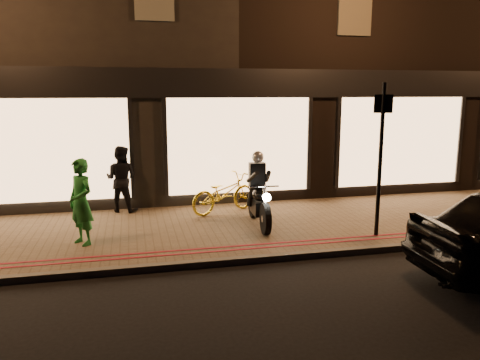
% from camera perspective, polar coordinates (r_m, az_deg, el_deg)
% --- Properties ---
extents(ground, '(90.00, 90.00, 0.00)m').
position_cam_1_polar(ground, '(8.44, 6.10, -9.77)').
color(ground, black).
rests_on(ground, ground).
extents(sidewalk, '(50.00, 4.00, 0.12)m').
position_cam_1_polar(sidewalk, '(10.23, 2.41, -5.67)').
color(sidewalk, brown).
rests_on(sidewalk, ground).
extents(kerb_stone, '(50.00, 0.14, 0.12)m').
position_cam_1_polar(kerb_stone, '(8.46, 5.99, -9.28)').
color(kerb_stone, '#59544C').
rests_on(kerb_stone, ground).
extents(red_kerb_lines, '(50.00, 0.26, 0.01)m').
position_cam_1_polar(red_kerb_lines, '(8.89, 4.94, -7.84)').
color(red_kerb_lines, maroon).
rests_on(red_kerb_lines, sidewalk).
extents(building_row, '(48.00, 10.11, 8.50)m').
position_cam_1_polar(building_row, '(16.70, -4.13, 15.17)').
color(building_row, black).
rests_on(building_row, ground).
extents(motorcycle, '(0.60, 1.94, 1.59)m').
position_cam_1_polar(motorcycle, '(9.99, 2.29, -2.07)').
color(motorcycle, black).
rests_on(motorcycle, sidewalk).
extents(sign_post, '(0.34, 0.16, 3.00)m').
position_cam_1_polar(sign_post, '(9.47, 16.78, 3.29)').
color(sign_post, black).
rests_on(sign_post, sidewalk).
extents(bicycle_gold, '(1.87, 1.30, 0.93)m').
position_cam_1_polar(bicycle_gold, '(11.05, -1.98, -1.62)').
color(bicycle_gold, yellow).
rests_on(bicycle_gold, sidewalk).
extents(person_green, '(0.67, 0.70, 1.62)m').
position_cam_1_polar(person_green, '(9.17, -18.81, -2.55)').
color(person_green, '#227F32').
rests_on(person_green, sidewalk).
extents(person_dark, '(0.94, 0.85, 1.57)m').
position_cam_1_polar(person_dark, '(11.44, -14.29, 0.12)').
color(person_dark, black).
rests_on(person_dark, sidewalk).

